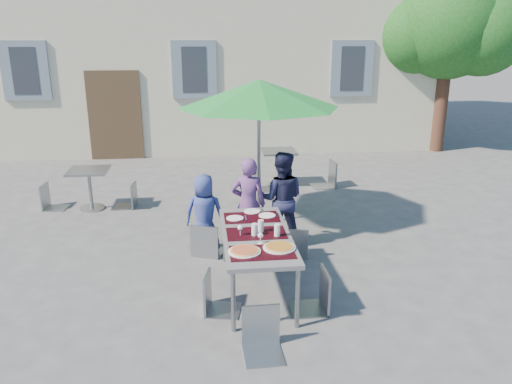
{
  "coord_description": "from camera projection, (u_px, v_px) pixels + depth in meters",
  "views": [
    {
      "loc": [
        0.09,
        -5.25,
        3.0
      ],
      "look_at": [
        0.82,
        1.13,
        0.98
      ],
      "focal_mm": 35.0,
      "sensor_mm": 36.0,
      "label": 1
    }
  ],
  "objects": [
    {
      "name": "chair_0",
      "position": [
        206.0,
        220.0,
        6.96
      ],
      "size": [
        0.52,
        0.53,
        0.92
      ],
      "color": "#92999E",
      "rests_on": "ground"
    },
    {
      "name": "chair_1",
      "position": [
        241.0,
        223.0,
        6.91
      ],
      "size": [
        0.4,
        0.41,
        0.9
      ],
      "color": "gray",
      "rests_on": "ground"
    },
    {
      "name": "chair_2",
      "position": [
        296.0,
        224.0,
        6.96
      ],
      "size": [
        0.45,
        0.46,
        0.84
      ],
      "color": "gray",
      "rests_on": "ground"
    },
    {
      "name": "child_2",
      "position": [
        281.0,
        199.0,
        7.32
      ],
      "size": [
        0.76,
        0.54,
        1.42
      ],
      "primitive_type": "imported",
      "rotation": [
        0.0,
        0.0,
        2.92
      ],
      "color": "#1B1D3B",
      "rests_on": "ground"
    },
    {
      "name": "bg_chair_l_0",
      "position": [
        48.0,
        182.0,
        8.91
      ],
      "size": [
        0.43,
        0.42,
        0.87
      ],
      "color": "gray",
      "rests_on": "ground"
    },
    {
      "name": "bg_chair_r_1",
      "position": [
        328.0,
        158.0,
        10.21
      ],
      "size": [
        0.48,
        0.48,
        1.02
      ],
      "color": "gray",
      "rests_on": "ground"
    },
    {
      "name": "cafe_table_1",
      "position": [
        279.0,
        162.0,
        10.32
      ],
      "size": [
        0.7,
        0.7,
        0.75
      ],
      "color": "#A6A8AD",
      "rests_on": "ground"
    },
    {
      "name": "pizza_near_left",
      "position": [
        244.0,
        251.0,
        5.41
      ],
      "size": [
        0.36,
        0.36,
        0.03
      ],
      "color": "white",
      "rests_on": "dining_table"
    },
    {
      "name": "child_0",
      "position": [
        205.0,
        214.0,
        7.09
      ],
      "size": [
        0.62,
        0.46,
        1.15
      ],
      "primitive_type": "imported",
      "rotation": [
        0.0,
        0.0,
        2.97
      ],
      "color": "navy",
      "rests_on": "ground"
    },
    {
      "name": "chair_4",
      "position": [
        318.0,
        267.0,
        5.57
      ],
      "size": [
        0.41,
        0.4,
        0.91
      ],
      "color": "gray",
      "rests_on": "ground"
    },
    {
      "name": "pizza_near_right",
      "position": [
        279.0,
        247.0,
        5.5
      ],
      "size": [
        0.36,
        0.36,
        0.03
      ],
      "color": "white",
      "rests_on": "dining_table"
    },
    {
      "name": "ground",
      "position": [
        198.0,
        303.0,
        5.86
      ],
      "size": [
        90.0,
        90.0,
        0.0
      ],
      "primitive_type": "plane",
      "color": "#464648",
      "rests_on": "ground"
    },
    {
      "name": "bg_chair_l_1",
      "position": [
        262.0,
        163.0,
        10.0
      ],
      "size": [
        0.48,
        0.48,
        0.94
      ],
      "color": "gray",
      "rests_on": "ground"
    },
    {
      "name": "tree",
      "position": [
        450.0,
        25.0,
        12.74
      ],
      "size": [
        3.6,
        3.0,
        4.7
      ],
      "color": "#42281C",
      "rests_on": "ground"
    },
    {
      "name": "child_1",
      "position": [
        248.0,
        204.0,
        7.15
      ],
      "size": [
        0.55,
        0.41,
        1.37
      ],
      "primitive_type": "imported",
      "rotation": [
        0.0,
        0.0,
        2.98
      ],
      "color": "#623A76",
      "rests_on": "ground"
    },
    {
      "name": "glassware",
      "position": [
        261.0,
        229.0,
        5.85
      ],
      "size": [
        0.49,
        0.41,
        0.15
      ],
      "color": "silver",
      "rests_on": "dining_table"
    },
    {
      "name": "chair_5",
      "position": [
        262.0,
        306.0,
        4.82
      ],
      "size": [
        0.39,
        0.4,
        0.87
      ],
      "color": "#8F969A",
      "rests_on": "ground"
    },
    {
      "name": "patio_umbrella",
      "position": [
        259.0,
        95.0,
        7.69
      ],
      "size": [
        2.54,
        2.54,
        2.36
      ],
      "color": "#A6A8AD",
      "rests_on": "ground"
    },
    {
      "name": "cafe_table_0",
      "position": [
        90.0,
        182.0,
        8.89
      ],
      "size": [
        0.69,
        0.69,
        0.74
      ],
      "color": "#A6A8AD",
      "rests_on": "ground"
    },
    {
      "name": "dining_table",
      "position": [
        256.0,
        238.0,
        5.95
      ],
      "size": [
        0.8,
        1.85,
        0.76
      ],
      "color": "#48474C",
      "rests_on": "ground"
    },
    {
      "name": "place_settings",
      "position": [
        252.0,
        215.0,
        6.52
      ],
      "size": [
        0.68,
        0.46,
        0.01
      ],
      "color": "white",
      "rests_on": "dining_table"
    },
    {
      "name": "bg_chair_r_0",
      "position": [
        128.0,
        181.0,
        9.0
      ],
      "size": [
        0.42,
        0.41,
        0.85
      ],
      "color": "gray",
      "rests_on": "ground"
    },
    {
      "name": "chair_3",
      "position": [
        215.0,
        271.0,
        5.54
      ],
      "size": [
        0.45,
        0.45,
        0.86
      ],
      "color": "#8E9399",
      "rests_on": "ground"
    }
  ]
}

